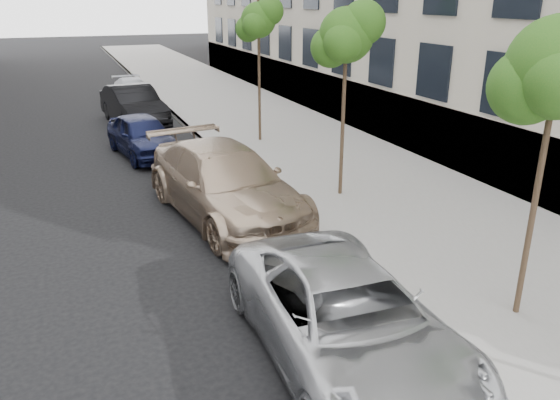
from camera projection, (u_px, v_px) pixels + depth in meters
sidewalk at (219, 99)px, 29.39m from camera, size 6.40×72.00×0.14m
curb at (161, 103)px, 28.30m from camera, size 0.15×72.00×0.14m
tree_near at (560, 67)px, 7.99m from camera, size 1.84×1.64×5.04m
tree_mid at (347, 35)px, 13.62m from camera, size 1.72×1.52×5.05m
tree_far at (259, 20)px, 19.22m from camera, size 1.61×1.41×5.12m
minivan at (347, 319)px, 8.12m from camera, size 2.68×5.44×1.49m
suv at (225, 183)px, 13.56m from camera, size 3.29×6.38×1.77m
sedan_blue at (143, 135)px, 18.93m from camera, size 2.34×4.42×1.43m
sedan_black at (134, 105)px, 23.56m from camera, size 2.46×5.21×1.65m
sedan_rear at (133, 91)px, 28.41m from camera, size 1.89×4.33×1.24m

